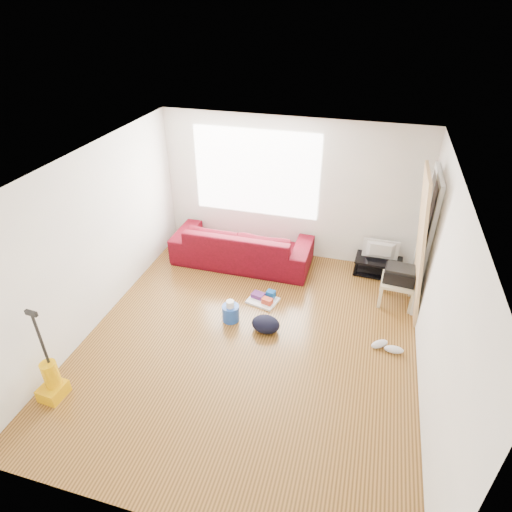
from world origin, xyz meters
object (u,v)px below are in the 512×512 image
(backpack, at_px, (266,330))
(vacuum, at_px, (52,381))
(tv_stand, at_px, (378,266))
(cleaning_tray, at_px, (264,299))
(sofa, at_px, (243,262))
(bucket, at_px, (231,320))
(side_table, at_px, (398,284))

(backpack, bearing_deg, vacuum, -133.64)
(tv_stand, distance_m, cleaning_tray, 2.12)
(tv_stand, xyz_separation_m, vacuum, (-3.65, -3.74, 0.08))
(tv_stand, relative_size, backpack, 1.93)
(sofa, xyz_separation_m, bucket, (0.31, -1.57, 0.00))
(sofa, height_order, tv_stand, sofa)
(side_table, relative_size, bucket, 2.06)
(side_table, distance_m, backpack, 2.18)
(sofa, distance_m, bucket, 1.60)
(cleaning_tray, relative_size, backpack, 1.26)
(tv_stand, bearing_deg, cleaning_tray, -139.66)
(sofa, height_order, backpack, sofa)
(cleaning_tray, bearing_deg, tv_stand, 37.21)
(tv_stand, height_order, side_table, side_table)
(sofa, relative_size, bucket, 9.61)
(tv_stand, height_order, backpack, tv_stand)
(tv_stand, bearing_deg, backpack, -124.47)
(tv_stand, bearing_deg, side_table, -64.52)
(sofa, xyz_separation_m, side_table, (2.65, -0.46, 0.34))
(side_table, height_order, backpack, side_table)
(side_table, bearing_deg, sofa, 170.17)
(sofa, height_order, side_table, side_table)
(bucket, bearing_deg, side_table, 25.42)
(bucket, distance_m, cleaning_tray, 0.67)
(sofa, height_order, cleaning_tray, sofa)
(sofa, xyz_separation_m, tv_stand, (2.35, 0.27, 0.15))
(cleaning_tray, height_order, vacuum, vacuum)
(vacuum, bearing_deg, sofa, 73.72)
(tv_stand, bearing_deg, bucket, -134.82)
(backpack, bearing_deg, cleaning_tray, 113.63)
(tv_stand, relative_size, cleaning_tray, 1.54)
(tv_stand, xyz_separation_m, cleaning_tray, (-1.69, -1.28, -0.11))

